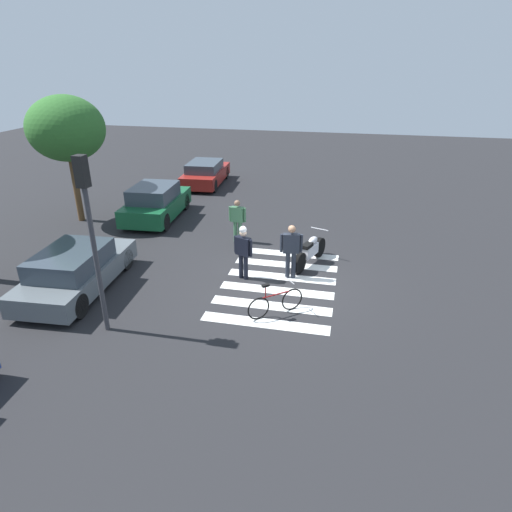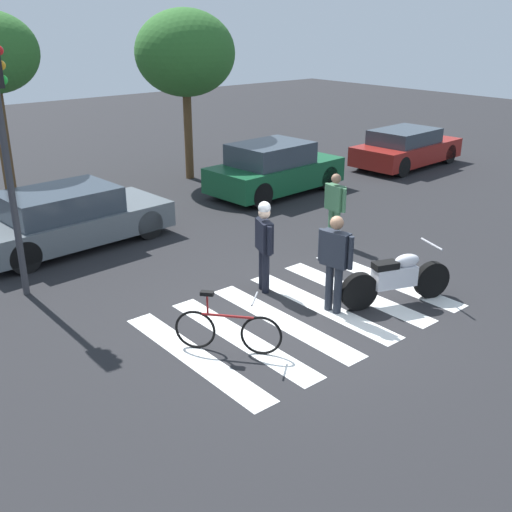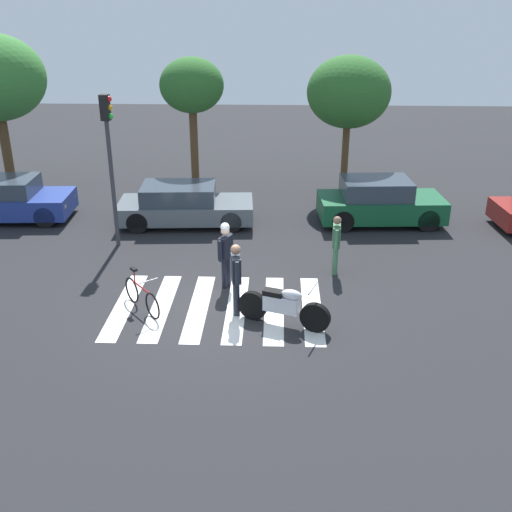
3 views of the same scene
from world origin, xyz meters
name	(u,v)px [view 3 (image 3 of 3)]	position (x,y,z in m)	size (l,w,h in m)	color
ground_plane	(218,307)	(0.00, 0.00, 0.00)	(60.00, 60.00, 0.00)	#232326
police_motorcycle	(283,306)	(1.55, -0.76, 0.47)	(2.08, 0.96, 1.06)	black
leaning_bicycle	(142,296)	(-1.76, -0.18, 0.36)	(1.10, 1.31, 0.98)	black
officer_on_foot	(236,275)	(0.47, -0.27, 1.00)	(0.28, 0.68, 1.73)	#1E232D
officer_by_motorcycle	(226,251)	(0.11, 1.15, 0.99)	(0.36, 0.62, 1.73)	black
pedestrian_bystander	(336,242)	(2.95, 2.06, 0.91)	(0.23, 0.65, 1.61)	#3F724C
crosswalk_stripes	(218,307)	(0.00, 0.00, 0.00)	(4.95, 3.37, 0.01)	silver
car_blue_hatchback	(9,200)	(-7.50, 5.97, 0.67)	(4.04, 2.10, 1.40)	black
car_grey_coupe	(184,205)	(-1.64, 5.74, 0.63)	(4.43, 2.10, 1.31)	black
car_green_compact	(379,202)	(4.70, 6.07, 0.70)	(4.09, 2.08, 1.48)	black
traffic_light_pole	(110,148)	(-3.34, 3.85, 2.94)	(0.34, 0.26, 4.39)	#38383D
street_tree_mid	(192,87)	(-1.71, 9.11, 3.92)	(2.28, 2.28, 4.95)	brown
street_tree_far	(349,93)	(3.85, 9.11, 3.75)	(2.96, 2.96, 5.03)	brown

